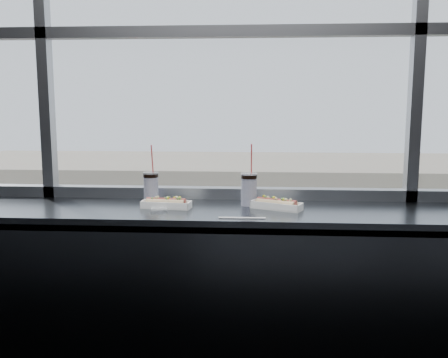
# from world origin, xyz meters

# --- Properties ---
(wall_back_lower) EXTENTS (6.00, 0.00, 6.00)m
(wall_back_lower) POSITION_xyz_m (0.00, 1.50, 0.55)
(wall_back_lower) COLOR black
(wall_back_lower) RESTS_ON ground
(counter) EXTENTS (6.00, 0.55, 0.06)m
(counter) POSITION_xyz_m (0.00, 1.23, 1.07)
(counter) COLOR slate
(counter) RESTS_ON ground
(counter_fascia) EXTENTS (6.00, 0.04, 1.04)m
(counter_fascia) POSITION_xyz_m (0.00, 0.97, 0.55)
(counter_fascia) COLOR slate
(counter_fascia) RESTS_ON ground
(hotdog_tray_left) EXTENTS (0.26, 0.11, 0.06)m
(hotdog_tray_left) POSITION_xyz_m (-0.28, 1.21, 1.12)
(hotdog_tray_left) COLOR white
(hotdog_tray_left) RESTS_ON counter
(hotdog_tray_right) EXTENTS (0.27, 0.18, 0.06)m
(hotdog_tray_right) POSITION_xyz_m (0.27, 1.23, 1.13)
(hotdog_tray_right) COLOR white
(hotdog_tray_right) RESTS_ON counter
(soda_cup_left) EXTENTS (0.08, 0.08, 0.31)m
(soda_cup_left) POSITION_xyz_m (-0.39, 1.35, 1.19)
(soda_cup_left) COLOR white
(soda_cup_left) RESTS_ON counter
(soda_cup_right) EXTENTS (0.09, 0.09, 0.32)m
(soda_cup_right) POSITION_xyz_m (0.13, 1.31, 1.19)
(soda_cup_right) COLOR white
(soda_cup_right) RESTS_ON counter
(loose_straw) EXTENTS (0.22, 0.01, 0.01)m
(loose_straw) POSITION_xyz_m (0.11, 1.01, 1.10)
(loose_straw) COLOR white
(loose_straw) RESTS_ON counter
(wrapper) EXTENTS (0.10, 0.07, 0.02)m
(wrapper) POSITION_xyz_m (-0.31, 1.14, 1.11)
(wrapper) COLOR silver
(wrapper) RESTS_ON counter
(plaza_ground) EXTENTS (120.00, 120.00, 0.00)m
(plaza_ground) POSITION_xyz_m (0.00, 45.00, -11.00)
(plaza_ground) COLOR #AAA492
(plaza_ground) RESTS_ON ground
(far_sidewalk) EXTENTS (80.00, 6.00, 0.04)m
(far_sidewalk) POSITION_xyz_m (0.00, 29.50, -10.98)
(far_sidewalk) COLOR #AAA492
(far_sidewalk) RESTS_ON plaza_ground
(far_building) EXTENTS (50.00, 14.00, 8.00)m
(far_building) POSITION_xyz_m (0.00, 39.50, -7.00)
(far_building) COLOR #9F9380
(far_building) RESTS_ON plaza_ground
(car_far_b) EXTENTS (3.28, 6.65, 2.14)m
(car_far_b) POSITION_xyz_m (2.14, 25.50, -9.87)
(car_far_b) COLOR maroon
(car_far_b) RESTS_ON street_asphalt
(car_far_a) EXTENTS (2.43, 5.56, 1.83)m
(car_far_a) POSITION_xyz_m (-8.04, 25.50, -10.02)
(car_far_a) COLOR black
(car_far_a) RESTS_ON street_asphalt
(pedestrian_c) EXTENTS (0.89, 0.67, 2.01)m
(pedestrian_c) POSITION_xyz_m (3.79, 28.32, -9.96)
(pedestrian_c) COLOR #66605B
(pedestrian_c) RESTS_ON far_sidewalk
(pedestrian_d) EXTENTS (0.89, 0.67, 2.01)m
(pedestrian_d) POSITION_xyz_m (9.12, 29.79, -9.96)
(pedestrian_d) COLOR #66605B
(pedestrian_d) RESTS_ON far_sidewalk
(tree_left) EXTENTS (3.09, 3.09, 4.83)m
(tree_left) POSITION_xyz_m (-9.19, 29.50, -7.73)
(tree_left) COLOR #47382B
(tree_left) RESTS_ON far_sidewalk
(tree_center) EXTENTS (3.13, 3.13, 4.90)m
(tree_center) POSITION_xyz_m (0.94, 29.50, -7.68)
(tree_center) COLOR #47382B
(tree_center) RESTS_ON far_sidewalk
(tree_right) EXTENTS (3.60, 3.60, 5.63)m
(tree_right) POSITION_xyz_m (10.97, 29.50, -7.18)
(tree_right) COLOR #47382B
(tree_right) RESTS_ON far_sidewalk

